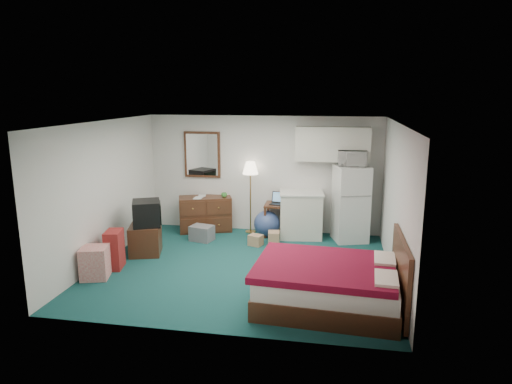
% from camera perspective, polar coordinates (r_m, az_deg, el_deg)
% --- Properties ---
extents(floor, '(5.00, 4.50, 0.01)m').
position_cam_1_polar(floor, '(8.04, -1.69, -9.40)').
color(floor, '#113638').
rests_on(floor, ground).
extents(ceiling, '(5.00, 4.50, 0.01)m').
position_cam_1_polar(ceiling, '(7.48, -1.81, 8.69)').
color(ceiling, silver).
rests_on(ceiling, walls).
extents(walls, '(5.01, 4.51, 2.50)m').
position_cam_1_polar(walls, '(7.66, -1.74, -0.68)').
color(walls, silver).
rests_on(walls, floor).
extents(mirror, '(0.80, 0.06, 1.00)m').
position_cam_1_polar(mirror, '(10.04, -6.73, 4.67)').
color(mirror, white).
rests_on(mirror, walls).
extents(upper_cabinets, '(1.50, 0.35, 0.70)m').
position_cam_1_polar(upper_cabinets, '(9.44, 9.56, 5.93)').
color(upper_cabinets, silver).
rests_on(upper_cabinets, walls).
extents(headboard, '(0.06, 1.56, 1.00)m').
position_cam_1_polar(headboard, '(6.62, 17.61, -9.76)').
color(headboard, '#3C2015').
rests_on(headboard, walls).
extents(dresser, '(1.22, 0.85, 0.76)m').
position_cam_1_polar(dresser, '(10.04, -6.35, -2.72)').
color(dresser, '#3C2015').
rests_on(dresser, floor).
extents(floor_lamp, '(0.38, 0.38, 1.55)m').
position_cam_1_polar(floor_lamp, '(9.78, -0.70, -0.68)').
color(floor_lamp, '#BA8843').
rests_on(floor_lamp, floor).
extents(desk, '(0.55, 0.55, 0.69)m').
position_cam_1_polar(desk, '(9.68, 2.75, -3.46)').
color(desk, '#3C2015').
rests_on(desk, floor).
extents(exercise_ball, '(0.55, 0.55, 0.55)m').
position_cam_1_polar(exercise_ball, '(9.63, 1.37, -3.96)').
color(exercise_ball, '#334981').
rests_on(exercise_ball, floor).
extents(kitchen_counter, '(0.92, 0.74, 0.93)m').
position_cam_1_polar(kitchen_counter, '(9.58, 5.65, -2.91)').
color(kitchen_counter, silver).
rests_on(kitchen_counter, floor).
extents(fridge, '(0.79, 0.79, 1.54)m').
position_cam_1_polar(fridge, '(9.44, 11.75, -1.43)').
color(fridge, silver).
rests_on(fridge, floor).
extents(bed, '(2.03, 1.63, 0.62)m').
position_cam_1_polar(bed, '(6.65, 8.92, -11.45)').
color(bed, maroon).
rests_on(bed, floor).
extents(tv_stand, '(0.70, 0.73, 0.55)m').
position_cam_1_polar(tv_stand, '(8.84, -13.66, -5.80)').
color(tv_stand, '#3C2015').
rests_on(tv_stand, floor).
extents(suitcase, '(0.33, 0.45, 0.67)m').
position_cam_1_polar(suitcase, '(8.27, -17.29, -6.88)').
color(suitcase, maroon).
rests_on(suitcase, floor).
extents(retail_box, '(0.52, 0.52, 0.53)m').
position_cam_1_polar(retail_box, '(7.97, -19.48, -8.31)').
color(retail_box, beige).
rests_on(retail_box, floor).
extents(file_bin, '(0.51, 0.43, 0.31)m').
position_cam_1_polar(file_bin, '(9.44, -6.78, -5.13)').
color(file_bin, slate).
rests_on(file_bin, floor).
extents(cardboard_box_a, '(0.31, 0.29, 0.21)m').
position_cam_1_polar(cardboard_box_a, '(9.10, -0.04, -6.04)').
color(cardboard_box_a, tan).
rests_on(cardboard_box_a, floor).
extents(cardboard_box_b, '(0.25, 0.29, 0.26)m').
position_cam_1_polar(cardboard_box_b, '(9.15, 2.24, -5.77)').
color(cardboard_box_b, tan).
rests_on(cardboard_box_b, floor).
extents(laptop, '(0.38, 0.33, 0.24)m').
position_cam_1_polar(laptop, '(9.50, 2.85, -0.86)').
color(laptop, black).
rests_on(laptop, desk).
extents(crt_tv, '(0.68, 0.70, 0.47)m').
position_cam_1_polar(crt_tv, '(8.70, -13.53, -2.58)').
color(crt_tv, black).
rests_on(crt_tv, tv_stand).
extents(microwave, '(0.58, 0.35, 0.38)m').
position_cam_1_polar(microwave, '(9.30, 11.91, 4.39)').
color(microwave, silver).
rests_on(microwave, fridge).
extents(book_a, '(0.18, 0.02, 0.24)m').
position_cam_1_polar(book_a, '(9.81, -7.73, -0.08)').
color(book_a, tan).
rests_on(book_a, dresser).
extents(book_b, '(0.16, 0.06, 0.22)m').
position_cam_1_polar(book_b, '(9.98, -7.24, 0.06)').
color(book_b, tan).
rests_on(book_b, dresser).
extents(mug, '(0.15, 0.13, 0.13)m').
position_cam_1_polar(mug, '(9.85, -4.00, -0.31)').
color(mug, '#3D8E36').
rests_on(mug, dresser).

